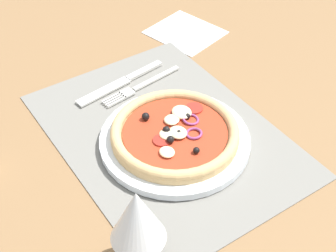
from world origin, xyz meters
The scene contains 8 objects.
ground_plane centered at (0.00, 0.00, -1.20)cm, with size 190.00×140.00×2.40cm, color olive.
placemat centered at (0.00, 0.00, 0.20)cm, with size 47.55×34.34×0.40cm, color slate.
plate centered at (-2.96, -0.14, 1.04)cm, with size 25.45×25.45×1.29cm, color white.
pizza centered at (-2.92, -0.17, 2.78)cm, with size 21.59×21.59×2.68cm.
fork centered at (13.40, -2.73, 0.62)cm, with size 3.71×18.05×0.44cm.
knife centered at (16.52, -0.51, 0.65)cm, with size 4.37×20.04×0.62cm.
wine_glass centered at (-19.60, 17.06, 10.34)cm, with size 7.20×7.20×14.90cm.
napkin centered at (25.31, -22.27, 0.18)cm, with size 14.66×13.20×0.36cm, color white.
Camera 1 is at (-52.51, 34.64, 58.92)cm, focal length 52.98 mm.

